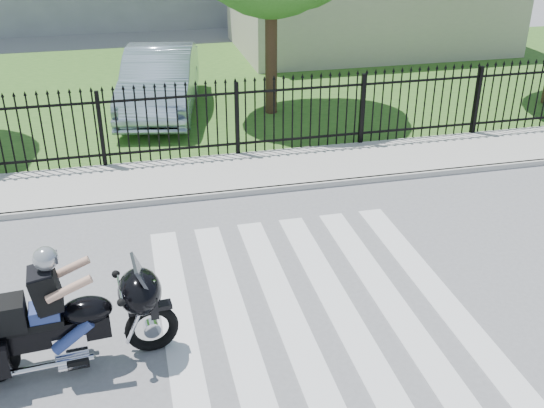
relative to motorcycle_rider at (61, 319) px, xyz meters
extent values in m
plane|color=slate|center=(3.48, 0.55, -0.76)|extent=(120.00, 120.00, 0.00)
cube|color=#ADAAA3|center=(3.48, 5.55, -0.70)|extent=(40.00, 2.00, 0.12)
cube|color=#ADAAA3|center=(3.48, 4.55, -0.70)|extent=(40.00, 0.12, 0.12)
cube|color=#2E571E|center=(3.48, 12.55, -0.75)|extent=(40.00, 12.00, 0.02)
cube|color=black|center=(3.48, 6.55, -0.41)|extent=(26.00, 0.04, 0.05)
cube|color=black|center=(3.48, 6.55, 0.79)|extent=(26.00, 0.04, 0.05)
cylinder|color=#382316|center=(4.98, 9.55, 1.32)|extent=(0.32, 0.32, 4.16)
cube|color=beige|center=(10.48, 16.55, 0.99)|extent=(10.00, 6.00, 3.50)
torus|color=black|center=(1.11, 0.09, -0.41)|extent=(0.73, 0.20, 0.73)
cube|color=black|center=(-0.10, -0.01, -0.18)|extent=(1.38, 0.36, 0.32)
ellipsoid|color=black|center=(0.32, 0.03, 0.06)|extent=(0.68, 0.47, 0.35)
cube|color=black|center=(-0.31, -0.03, 0.02)|extent=(0.71, 0.39, 0.11)
cube|color=silver|center=(0.06, 0.00, -0.36)|extent=(0.45, 0.35, 0.32)
ellipsoid|color=black|center=(1.00, 0.08, 0.21)|extent=(0.63, 0.80, 0.57)
cube|color=black|center=(-0.64, -0.05, 0.21)|extent=(0.54, 0.44, 0.38)
cube|color=navy|center=(-0.18, -0.02, 0.15)|extent=(0.38, 0.34, 0.19)
sphere|color=#9DA0A4|center=(-0.06, 0.00, 0.90)|extent=(0.30, 0.30, 0.30)
imported|color=#9AB1C2|center=(2.03, 10.35, 0.12)|extent=(2.74, 5.47, 1.72)
camera|label=1|loc=(1.10, -6.99, 4.91)|focal=42.00mm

